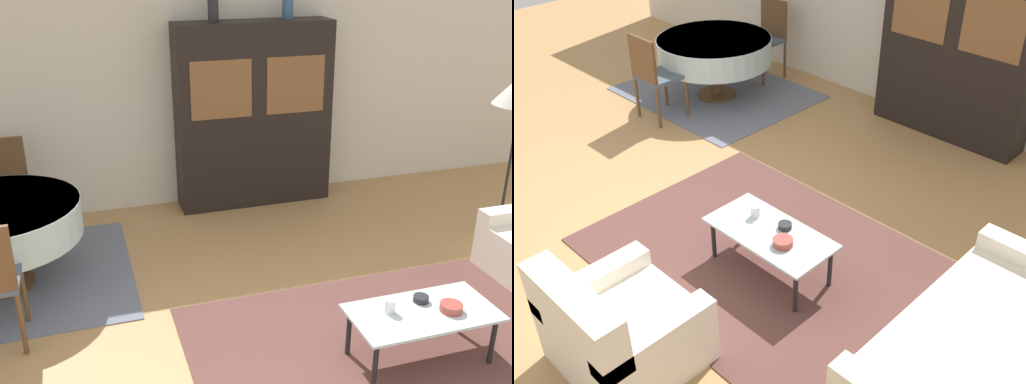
% 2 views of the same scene
% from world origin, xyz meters
% --- Properties ---
extents(ground_plane, '(14.00, 14.00, 0.00)m').
position_xyz_m(ground_plane, '(0.00, 0.00, 0.00)').
color(ground_plane, tan).
extents(area_rug, '(2.89, 2.08, 0.01)m').
position_xyz_m(area_rug, '(0.95, 0.43, 0.01)').
color(area_rug, brown).
rests_on(area_rug, ground_plane).
extents(dining_rug, '(2.22, 1.82, 0.01)m').
position_xyz_m(dining_rug, '(-1.81, 2.31, 0.01)').
color(dining_rug, slate).
rests_on(dining_rug, ground_plane).
extents(couch, '(0.94, 1.84, 0.83)m').
position_xyz_m(couch, '(2.78, 0.50, 0.29)').
color(couch, silver).
rests_on(couch, ground_plane).
extents(armchair, '(0.86, 0.82, 0.80)m').
position_xyz_m(armchair, '(1.00, -0.98, 0.29)').
color(armchair, silver).
rests_on(armchair, ground_plane).
extents(coffee_table, '(1.01, 0.50, 0.38)m').
position_xyz_m(coffee_table, '(1.05, 0.35, 0.35)').
color(coffee_table, black).
rests_on(coffee_table, area_rug).
extents(display_cabinet, '(1.66, 0.39, 1.97)m').
position_xyz_m(display_cabinet, '(0.80, 3.39, 0.99)').
color(display_cabinet, black).
rests_on(display_cabinet, ground_plane).
extents(dining_table, '(1.37, 1.37, 0.73)m').
position_xyz_m(dining_table, '(-1.75, 2.25, 0.60)').
color(dining_table, brown).
rests_on(dining_table, dining_rug).
extents(dining_chair_near, '(0.44, 0.44, 0.99)m').
position_xyz_m(dining_chair_near, '(-1.75, 1.34, 0.58)').
color(dining_chair_near, brown).
rests_on(dining_chair_near, dining_rug).
extents(dining_chair_far, '(0.44, 0.44, 0.99)m').
position_xyz_m(dining_chair_far, '(-1.75, 3.16, 0.58)').
color(dining_chair_far, brown).
rests_on(dining_chair_far, dining_rug).
extents(cup, '(0.07, 0.07, 0.10)m').
position_xyz_m(cup, '(0.83, 0.41, 0.44)').
color(cup, white).
rests_on(cup, coffee_table).
extents(bowl, '(0.15, 0.15, 0.05)m').
position_xyz_m(bowl, '(1.23, 0.30, 0.42)').
color(bowl, '#9E4238').
rests_on(bowl, coffee_table).
extents(bowl_small, '(0.11, 0.11, 0.04)m').
position_xyz_m(bowl_small, '(1.10, 0.46, 0.41)').
color(bowl_small, '#232328').
rests_on(bowl_small, coffee_table).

